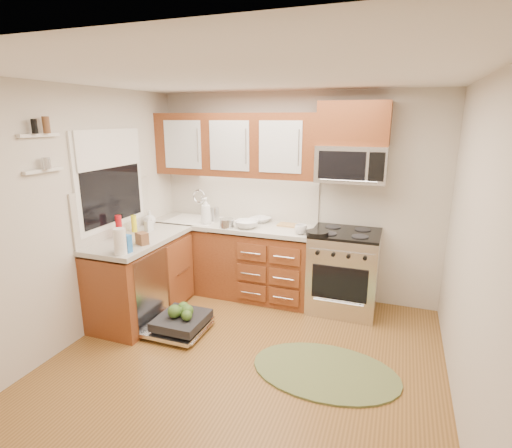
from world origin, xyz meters
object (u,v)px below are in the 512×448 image
at_px(paper_towel_roll, 120,242).
at_px(skillet, 317,233).
at_px(microwave, 351,164).
at_px(dishwasher, 179,323).
at_px(sink, 194,229).
at_px(cup, 301,229).
at_px(bowl_b, 247,224).
at_px(range, 344,271).
at_px(rug, 325,371).
at_px(stock_pot, 226,223).
at_px(cutting_board, 289,225).
at_px(upper_cabinets, 235,145).
at_px(bowl_a, 260,220).

bearing_deg(paper_towel_roll, skillet, 35.98).
xyz_separation_m(microwave, dishwasher, (-1.54, -1.25, -1.60)).
distance_m(sink, cup, 1.47).
bearing_deg(bowl_b, range, 7.12).
bearing_deg(rug, paper_towel_roll, -175.51).
relative_size(microwave, dishwasher, 1.09).
bearing_deg(paper_towel_roll, stock_pot, 66.03).
relative_size(dishwasher, cutting_board, 2.62).
distance_m(microwave, stock_pot, 1.59).
xyz_separation_m(rug, stock_pot, (-1.42, 1.08, 0.97)).
distance_m(upper_cabinets, cutting_board, 1.18).
xyz_separation_m(dishwasher, skillet, (1.26, 0.88, 0.87)).
bearing_deg(cutting_board, microwave, 0.00).
relative_size(range, cutting_board, 3.56).
height_order(microwave, stock_pot, microwave).
relative_size(sink, paper_towel_roll, 2.41).
xyz_separation_m(bowl_a, bowl_b, (-0.07, -0.31, 0.01)).
xyz_separation_m(skillet, stock_pot, (-1.10, 0.04, 0.00)).
bearing_deg(microwave, range, -90.00).
distance_m(range, paper_towel_roll, 2.48).
xyz_separation_m(rug, paper_towel_roll, (-1.98, -0.16, 1.04)).
xyz_separation_m(sink, stock_pot, (0.55, -0.20, 0.18)).
distance_m(dishwasher, paper_towel_roll, 1.08).
height_order(upper_cabinets, paper_towel_roll, upper_cabinets).
distance_m(microwave, sink, 2.13).
xyz_separation_m(rug, skillet, (-0.32, 1.04, 0.96)).
distance_m(upper_cabinets, range, 1.99).
height_order(rug, skillet, skillet).
xyz_separation_m(range, rug, (0.04, -1.29, -0.46)).
xyz_separation_m(sink, rug, (1.97, -1.28, -0.79)).
distance_m(microwave, bowl_a, 1.32).
relative_size(sink, cup, 4.53).
bearing_deg(upper_cabinets, rug, -44.83).
bearing_deg(skillet, bowl_a, 152.42).
height_order(rug, cutting_board, cutting_board).
xyz_separation_m(range, bowl_b, (-1.15, -0.14, 0.49)).
bearing_deg(stock_pot, bowl_b, 15.98).
distance_m(sink, bowl_b, 0.81).
distance_m(microwave, dishwasher, 2.55).
bearing_deg(rug, sink, 146.93).
xyz_separation_m(microwave, paper_towel_roll, (-1.93, -1.57, -0.65)).
bearing_deg(upper_cabinets, stock_pot, -86.18).
distance_m(sink, bowl_a, 0.88).
bearing_deg(paper_towel_roll, bowl_b, 59.06).
bearing_deg(bowl_b, sink, 170.28).
xyz_separation_m(upper_cabinets, cutting_board, (0.71, -0.02, -0.94)).
relative_size(sink, rug, 0.47).
relative_size(range, stock_pot, 5.36).
relative_size(dishwasher, cup, 5.12).
bearing_deg(cutting_board, rug, -62.36).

